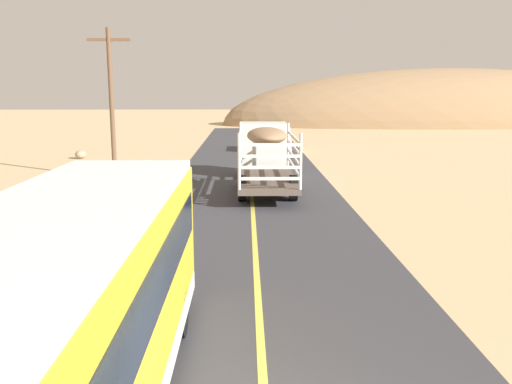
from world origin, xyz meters
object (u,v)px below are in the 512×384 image
at_px(bus, 59,323).
at_px(boulder_near_shoulder, 81,154).
at_px(livestock_truck, 264,148).
at_px(power_pole_mid, 111,99).
at_px(car_far, 277,137).

relative_size(bus, boulder_near_shoulder, 11.47).
bearing_deg(livestock_truck, boulder_near_shoulder, 140.70).
distance_m(livestock_truck, power_pole_mid, 8.41).
bearing_deg(power_pole_mid, car_far, 52.95).
height_order(livestock_truck, boulder_near_shoulder, livestock_truck).
height_order(bus, power_pole_mid, power_pole_mid).
bearing_deg(power_pole_mid, bus, -78.39).
relative_size(car_far, power_pole_mid, 0.59).
distance_m(car_far, power_pole_mid, 15.84).
bearing_deg(car_far, boulder_near_shoulder, -163.90).
relative_size(bus, car_far, 2.16).
relative_size(car_far, boulder_near_shoulder, 5.30).
bearing_deg(power_pole_mid, boulder_near_shoulder, 117.11).
xyz_separation_m(bus, car_far, (4.80, 34.62, -0.66)).
xyz_separation_m(car_far, power_pole_mid, (-9.36, -12.40, 3.09)).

